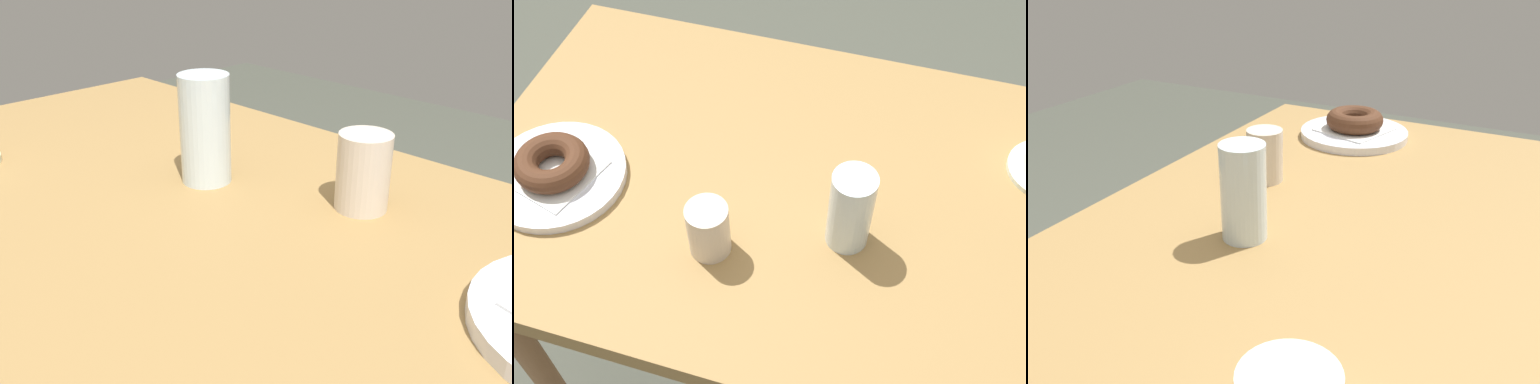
# 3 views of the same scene
# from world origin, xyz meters

# --- Properties ---
(table) EXTENTS (1.13, 0.67, 0.75)m
(table) POSITION_xyz_m (0.00, 0.00, 0.65)
(table) COLOR #9C7844
(table) RESTS_ON ground_plane
(water_glass) EXTENTS (0.06, 0.06, 0.13)m
(water_glass) POSITION_xyz_m (0.05, -0.07, 0.81)
(water_glass) COLOR silver
(water_glass) RESTS_ON table
(sugar_jar) EXTENTS (0.06, 0.06, 0.09)m
(sugar_jar) POSITION_xyz_m (-0.14, -0.15, 0.79)
(sugar_jar) COLOR beige
(sugar_jar) RESTS_ON table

